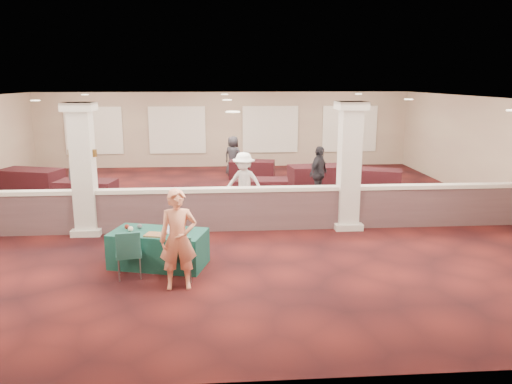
{
  "coord_description": "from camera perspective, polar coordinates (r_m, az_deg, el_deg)",
  "views": [
    {
      "loc": [
        -0.25,
        -13.6,
        3.73
      ],
      "look_at": [
        0.63,
        -2.0,
        1.09
      ],
      "focal_mm": 35.0,
      "sensor_mm": 36.0,
      "label": 1
    }
  ],
  "objects": [
    {
      "name": "ground",
      "position": [
        14.1,
        -3.16,
        -2.58
      ],
      "size": [
        16.0,
        16.0,
        0.0
      ],
      "primitive_type": "plane",
      "color": "#481312",
      "rests_on": "ground"
    },
    {
      "name": "wall_back",
      "position": [
        21.7,
        -3.67,
        7.12
      ],
      "size": [
        16.0,
        0.04,
        3.2
      ],
      "primitive_type": "cube",
      "color": "gray",
      "rests_on": "ground"
    },
    {
      "name": "wall_front",
      "position": [
        5.99,
        -1.67,
        -8.04
      ],
      "size": [
        16.0,
        0.04,
        3.2
      ],
      "primitive_type": "cube",
      "color": "gray",
      "rests_on": "ground"
    },
    {
      "name": "wall_right",
      "position": [
        16.05,
        26.73,
        3.79
      ],
      "size": [
        0.04,
        16.0,
        3.2
      ],
      "primitive_type": "cube",
      "color": "gray",
      "rests_on": "ground"
    },
    {
      "name": "ceiling",
      "position": [
        13.61,
        -3.32,
        10.53
      ],
      "size": [
        16.0,
        16.0,
        0.02
      ],
      "primitive_type": "cube",
      "color": "white",
      "rests_on": "wall_back"
    },
    {
      "name": "partition_wall",
      "position": [
        12.51,
        -3.04,
        -1.88
      ],
      "size": [
        15.6,
        0.28,
        1.1
      ],
      "color": "#4F363A",
      "rests_on": "ground"
    },
    {
      "name": "column_left",
      "position": [
        12.7,
        -19.11,
        2.59
      ],
      "size": [
        0.72,
        0.72,
        3.2
      ],
      "color": "beige",
      "rests_on": "ground"
    },
    {
      "name": "column_right",
      "position": [
        12.7,
        10.58,
        3.08
      ],
      "size": [
        0.72,
        0.72,
        3.2
      ],
      "color": "beige",
      "rests_on": "ground"
    },
    {
      "name": "sconce_left",
      "position": [
        12.72,
        -20.45,
        4.16
      ],
      "size": [
        0.12,
        0.12,
        0.18
      ],
      "color": "brown",
      "rests_on": "column_left"
    },
    {
      "name": "sconce_right",
      "position": [
        12.58,
        -17.99,
        4.25
      ],
      "size": [
        0.12,
        0.12,
        0.18
      ],
      "color": "brown",
      "rests_on": "column_left"
    },
    {
      "name": "near_table",
      "position": [
        10.4,
        -11.06,
        -6.36
      ],
      "size": [
        2.06,
        1.4,
        0.72
      ],
      "primitive_type": "cube",
      "rotation": [
        0.0,
        0.0,
        -0.27
      ],
      "color": "#113E38",
      "rests_on": "ground"
    },
    {
      "name": "conf_chair_main",
      "position": [
        9.48,
        -8.66,
        -7.07
      ],
      "size": [
        0.46,
        0.46,
        0.9
      ],
      "rotation": [
        0.0,
        0.0,
        0.02
      ],
      "color": "#1D5157",
      "rests_on": "ground"
    },
    {
      "name": "conf_chair_side",
      "position": [
        9.8,
        -14.36,
        -6.5
      ],
      "size": [
        0.55,
        0.56,
        0.95
      ],
      "rotation": [
        0.0,
        0.0,
        0.18
      ],
      "color": "#1D5157",
      "rests_on": "ground"
    },
    {
      "name": "woman",
      "position": [
        9.09,
        -8.88,
        -5.37
      ],
      "size": [
        0.69,
        0.48,
        1.84
      ],
      "primitive_type": "imported",
      "rotation": [
        0.0,
        0.0,
        0.06
      ],
      "color": "#E77E64",
      "rests_on": "ground"
    },
    {
      "name": "far_table_front_left",
      "position": [
        16.12,
        -18.79,
        0.01
      ],
      "size": [
        1.88,
        1.16,
        0.71
      ],
      "primitive_type": "cube",
      "rotation": [
        0.0,
        0.0,
        -0.17
      ],
      "color": "black",
      "rests_on": "ground"
    },
    {
      "name": "far_table_front_center",
      "position": [
        15.64,
        0.54,
        0.28
      ],
      "size": [
        1.77,
        1.02,
        0.69
      ],
      "primitive_type": "cube",
      "rotation": [
        0.0,
        0.0,
        -0.11
      ],
      "color": "black",
      "rests_on": "ground"
    },
    {
      "name": "far_table_front_right",
      "position": [
        17.79,
        13.56,
        1.45
      ],
      "size": [
        1.88,
        1.39,
        0.69
      ],
      "primitive_type": "cube",
      "rotation": [
        0.0,
        0.0,
        -0.36
      ],
      "color": "black",
      "rests_on": "ground"
    },
    {
      "name": "far_table_back_left",
      "position": [
        18.23,
        -24.29,
        1.13
      ],
      "size": [
        2.2,
        1.54,
        0.81
      ],
      "primitive_type": "cube",
      "rotation": [
        0.0,
        0.0,
        -0.3
      ],
      "color": "black",
      "rests_on": "ground"
    },
    {
      "name": "far_table_back_center",
      "position": [
        19.12,
        -0.45,
        2.58
      ],
      "size": [
        1.81,
        1.12,
        0.68
      ],
      "primitive_type": "cube",
      "rotation": [
        0.0,
        0.0,
        -0.17
      ],
      "color": "black",
      "rests_on": "ground"
    },
    {
      "name": "far_table_back_right",
      "position": [
        17.46,
        7.11,
        1.7
      ],
      "size": [
        2.1,
        1.23,
        0.81
      ],
      "primitive_type": "cube",
      "rotation": [
        0.0,
        0.0,
        0.13
      ],
      "color": "black",
      "rests_on": "ground"
    },
    {
      "name": "attendee_a",
      "position": [
        15.43,
        -19.41,
        1.27
      ],
      "size": [
        0.9,
        0.64,
        1.69
      ],
      "primitive_type": "imported",
      "rotation": [
        0.0,
        0.0,
        0.25
      ],
      "color": "black",
      "rests_on": "ground"
    },
    {
      "name": "attendee_b",
      "position": [
        14.05,
        -1.39,
        1.03
      ],
      "size": [
        1.22,
        0.86,
        1.74
      ],
      "primitive_type": "imported",
      "rotation": [
        0.0,
        0.0,
        -0.35
      ],
      "color": "silver",
      "rests_on": "ground"
    },
    {
      "name": "attendee_c",
      "position": [
        15.68,
        7.17,
        2.11
      ],
      "size": [
        1.01,
        1.08,
        1.71
      ],
      "primitive_type": "imported",
      "rotation": [
        0.0,
        0.0,
        0.88
      ],
      "color": "black",
      "rests_on": "ground"
    },
    {
      "name": "attendee_d",
      "position": [
        19.58,
        -2.64,
        4.12
      ],
      "size": [
        0.88,
        0.78,
        1.57
      ],
      "primitive_type": "imported",
      "rotation": [
        0.0,
        0.0,
        2.56
      ],
      "color": "black",
      "rests_on": "ground"
    },
    {
      "name": "laptop_base",
      "position": [
        10.14,
        -9.69,
        -4.61
      ],
      "size": [
        0.38,
        0.31,
        0.02
      ],
      "primitive_type": "cube",
      "rotation": [
        0.0,
        0.0,
        -0.27
      ],
      "color": "silver",
      "rests_on": "near_table"
    },
    {
      "name": "laptop_screen",
      "position": [
        10.2,
        -9.49,
        -3.79
      ],
      "size": [
        0.32,
        0.1,
        0.22
      ],
      "primitive_type": "cube",
      "rotation": [
        0.0,
        0.0,
        -0.27
      ],
      "color": "silver",
      "rests_on": "near_table"
    },
    {
      "name": "screen_glow",
      "position": [
        10.2,
        -9.5,
        -3.89
      ],
      "size": [
        0.29,
        0.08,
        0.19
      ],
      "primitive_type": "cube",
      "rotation": [
        0.0,
        0.0,
        -0.27
      ],
      "color": "silver",
      "rests_on": "near_table"
    },
    {
      "name": "knitting",
      "position": [
        10.05,
        -11.41,
        -4.8
      ],
      "size": [
        0.46,
        0.39,
        0.03
      ],
      "primitive_type": "cube",
      "rotation": [
        0.0,
        0.0,
        -0.27
      ],
      "color": "orange",
      "rests_on": "near_table"
    },
    {
      "name": "yarn_cream",
      "position": [
        10.4,
        -14.15,
        -4.11
      ],
      "size": [
        0.11,
        0.11,
        0.11
      ],
      "primitive_type": "sphere",
      "color": "beige",
      "rests_on": "near_table"
    },
    {
      "name": "yarn_red",
      "position": [
        10.59,
        -14.54,
        -3.86
      ],
      "size": [
        0.1,
        0.1,
        0.1
      ],
      "primitive_type": "sphere",
      "color": "maroon",
      "rests_on": "near_table"
    },
    {
      "name": "yarn_grey",
      "position": [
        10.55,
        -13.16,
        -3.84
      ],
      "size": [
        0.1,
        0.1,
        0.1
      ],
      "primitive_type": "sphere",
      "color": "#4D4D52",
      "rests_on": "near_table"
    },
    {
      "name": "scissors",
      "position": [
        9.82,
        -8.25,
        -5.15
      ],
      "size": [
        0.12,
        0.06,
        0.01
      ],
      "primitive_type": "cube",
      "rotation": [
        0.0,
        0.0,
        -0.27
      ],
      "color": "red",
      "rests_on": "near_table"
    }
  ]
}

